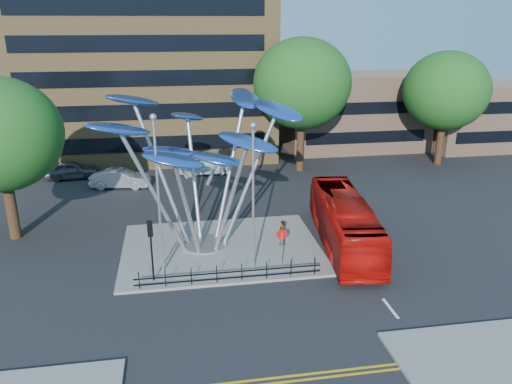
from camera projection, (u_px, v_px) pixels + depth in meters
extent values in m
plane|color=black|center=(253.00, 299.00, 25.27)|extent=(120.00, 120.00, 0.00)
cube|color=slate|center=(222.00, 248.00, 30.68)|extent=(12.00, 9.00, 0.15)
cube|color=gold|center=(277.00, 378.00, 19.67)|extent=(40.00, 0.12, 0.01)
cube|color=gold|center=(279.00, 383.00, 19.39)|extent=(40.00, 0.12, 0.01)
cube|color=olive|center=(141.00, 3.00, 49.31)|extent=(25.00, 15.00, 30.00)
cube|color=tan|center=(354.00, 111.00, 54.45)|extent=(15.00, 8.00, 8.00)
cube|color=tan|center=(481.00, 115.00, 54.93)|extent=(12.00, 8.00, 7.00)
cylinder|color=black|center=(300.00, 141.00, 46.11)|extent=(0.70, 0.70, 5.72)
ellipsoid|color=#184814|center=(302.00, 84.00, 44.42)|extent=(8.80, 8.80, 8.10)
cylinder|color=black|center=(10.00, 203.00, 31.63)|extent=(0.70, 0.70, 4.84)
cylinder|color=black|center=(440.00, 139.00, 48.40)|extent=(0.70, 0.70, 5.06)
ellipsoid|color=#184814|center=(446.00, 91.00, 46.91)|extent=(8.00, 8.00, 7.36)
cylinder|color=#9EA0A5|center=(205.00, 244.00, 30.95)|extent=(2.80, 2.80, 0.12)
cylinder|color=#9EA0A5|center=(182.00, 190.00, 28.96)|extent=(0.24, 0.24, 7.80)
ellipsoid|color=blue|center=(118.00, 129.00, 26.26)|extent=(3.92, 2.95, 1.39)
cylinder|color=#9EA0A5|center=(197.00, 203.00, 28.94)|extent=(0.24, 0.24, 6.40)
ellipsoid|color=blue|center=(174.00, 160.00, 25.66)|extent=(3.47, 1.78, 1.31)
cylinder|color=#9EA0A5|center=(214.00, 196.00, 29.18)|extent=(0.24, 0.24, 7.00)
ellipsoid|color=blue|center=(248.00, 142.00, 26.83)|extent=(3.81, 3.11, 1.36)
cylinder|color=#9EA0A5|center=(222.00, 181.00, 29.83)|extent=(0.24, 0.24, 8.20)
ellipsoid|color=blue|center=(278.00, 110.00, 29.40)|extent=(3.52, 4.06, 1.44)
cylinder|color=#9EA0A5|center=(214.00, 174.00, 30.54)|extent=(0.24, 0.24, 8.60)
ellipsoid|color=blue|center=(245.00, 98.00, 31.35)|extent=(2.21, 3.79, 1.39)
cylinder|color=#9EA0A5|center=(198.00, 184.00, 30.67)|extent=(0.24, 0.24, 7.40)
ellipsoid|color=blue|center=(188.00, 117.00, 31.83)|extent=(3.02, 3.71, 1.34)
cylinder|color=#9EA0A5|center=(185.00, 176.00, 29.76)|extent=(0.24, 0.24, 8.80)
ellipsoid|color=blue|center=(133.00, 100.00, 29.20)|extent=(3.88, 3.60, 1.42)
ellipsoid|color=blue|center=(170.00, 152.00, 28.93)|extent=(3.40, 1.96, 1.13)
ellipsoid|color=blue|center=(217.00, 159.00, 28.92)|extent=(3.39, 2.16, 1.11)
cylinder|color=#9EA0A5|center=(159.00, 199.00, 26.40)|extent=(0.14, 0.14, 8.50)
sphere|color=#9EA0A5|center=(153.00, 117.00, 24.98)|extent=(0.36, 0.36, 0.36)
cylinder|color=#9EA0A5|center=(253.00, 201.00, 26.80)|extent=(0.14, 0.14, 8.00)
sphere|color=#9EA0A5|center=(253.00, 126.00, 25.46)|extent=(0.36, 0.36, 0.36)
cylinder|color=black|center=(152.00, 253.00, 26.25)|extent=(0.10, 0.10, 3.20)
cube|color=black|center=(150.00, 229.00, 25.80)|extent=(0.28, 0.18, 0.85)
sphere|color=#FF0C0C|center=(150.00, 224.00, 25.71)|extent=(0.18, 0.18, 0.18)
cylinder|color=#9EA0A5|center=(282.00, 251.00, 27.49)|extent=(0.08, 0.08, 2.30)
cylinder|color=red|center=(282.00, 235.00, 27.19)|extent=(0.60, 0.04, 0.60)
cube|color=white|center=(282.00, 234.00, 27.21)|extent=(0.42, 0.03, 0.10)
cylinder|color=black|center=(139.00, 280.00, 25.75)|extent=(0.05, 0.05, 1.00)
cylinder|color=black|center=(165.00, 278.00, 25.96)|extent=(0.05, 0.05, 1.00)
cylinder|color=black|center=(191.00, 276.00, 26.17)|extent=(0.05, 0.05, 1.00)
cylinder|color=black|center=(217.00, 274.00, 26.38)|extent=(0.05, 0.05, 1.00)
cylinder|color=black|center=(242.00, 272.00, 26.59)|extent=(0.05, 0.05, 1.00)
cylinder|color=black|center=(267.00, 270.00, 26.80)|extent=(0.05, 0.05, 1.00)
cylinder|color=black|center=(291.00, 268.00, 27.01)|extent=(0.05, 0.05, 1.00)
cylinder|color=black|center=(315.00, 266.00, 27.22)|extent=(0.05, 0.05, 1.00)
cube|color=black|center=(229.00, 272.00, 26.47)|extent=(10.00, 0.06, 0.06)
cube|color=black|center=(229.00, 278.00, 26.58)|extent=(10.00, 0.06, 0.06)
imported|color=#B10C08|center=(344.00, 222.00, 30.82)|extent=(4.02, 11.47, 3.13)
imported|color=gray|center=(282.00, 233.00, 30.80)|extent=(0.69, 0.66, 1.59)
imported|color=#42434A|center=(72.00, 170.00, 44.29)|extent=(4.90, 2.33, 1.62)
imported|color=#A8AAAF|center=(120.00, 179.00, 41.89)|extent=(5.05, 2.37, 1.60)
imported|color=white|center=(204.00, 166.00, 45.76)|extent=(4.87, 2.07, 1.40)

